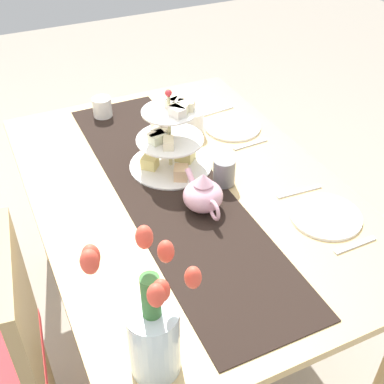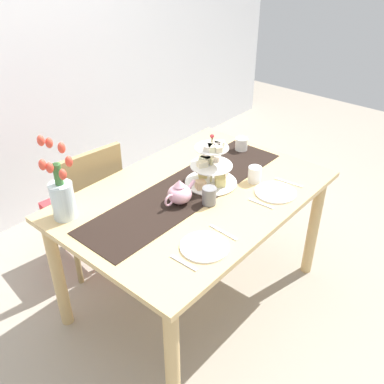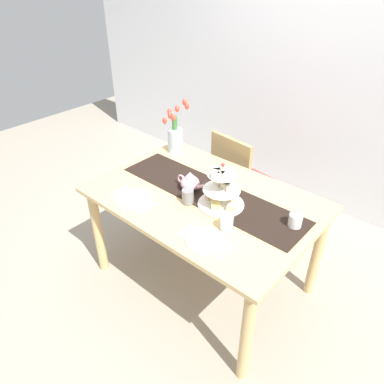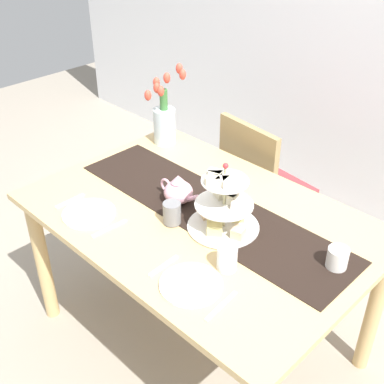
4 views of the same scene
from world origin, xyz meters
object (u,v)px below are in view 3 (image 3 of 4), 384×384
dinner_plate_left (133,199)px  tiered_cake_stand (222,191)px  knife_right (226,252)px  dining_table (204,210)px  dinner_plate_right (205,240)px  tulip_vase (175,135)px  mug_grey (188,196)px  teapot (190,182)px  knife_left (148,208)px  cream_jug (295,221)px  mug_white_text (227,223)px  chair_left (238,178)px  fork_right (186,230)px  fork_left (119,191)px

dinner_plate_left → tiered_cake_stand: bearing=35.5°
knife_right → dining_table: bearing=141.9°
dinner_plate_right → tulip_vase: bearing=142.1°
knife_right → dinner_plate_left: bearing=180.0°
mug_grey → teapot: bearing=126.7°
knife_left → dinner_plate_right: (0.48, 0.00, 0.00)m
cream_jug → knife_right: bearing=-110.5°
dinner_plate_right → mug_white_text: 0.17m
chair_left → knife_left: (0.03, -1.07, 0.27)m
chair_left → knife_right: 1.29m
dining_table → fork_right: (0.14, -0.34, 0.11)m
dinner_plate_right → knife_right: (0.15, 0.00, -0.00)m
fork_left → knife_left: 0.29m
tiered_cake_stand → tulip_vase: 0.83m
tulip_vase → cream_jug: size_ratio=4.93×
cream_jug → mug_grey: 0.68m
knife_right → mug_grey: 0.52m
tulip_vase → dinner_plate_right: size_ratio=1.82×
tiered_cake_stand → dining_table: bearing=179.7°
chair_left → teapot: 0.81m
knife_left → knife_right: same height
tiered_cake_stand → cream_jug: tiered_cake_stand is taller
tiered_cake_stand → tulip_vase: tulip_vase is taller
knife_left → knife_right: 0.62m
tulip_vase → fork_left: 0.72m
teapot → dinner_plate_left: teapot is taller
tiered_cake_stand → knife_left: size_ratio=1.79×
fork_right → mug_white_text: 0.24m
cream_jug → dinner_plate_right: bearing=-124.8°
tulip_vase → fork_right: (0.75, -0.69, -0.14)m
teapot → fork_right: teapot is taller
cream_jug → knife_right: size_ratio=0.50×
fork_right → knife_right: 0.29m
knife_left → mug_white_text: (0.51, 0.16, 0.04)m
mug_grey → dinner_plate_right: bearing=-33.3°
teapot → dinner_plate_left: 0.40m
knife_right → tulip_vase: bearing=146.2°
fork_right → teapot: bearing=128.8°
dining_table → dinner_plate_right: bearing=-49.8°
chair_left → knife_right: size_ratio=5.35×
tiered_cake_stand → teapot: 0.27m
cream_jug → tiered_cake_stand: bearing=-166.1°
fork_left → knife_right: (0.91, 0.00, 0.00)m
dining_table → teapot: (-0.13, 0.00, 0.17)m
dining_table → mug_white_text: (0.32, -0.18, 0.16)m
dinner_plate_right → knife_right: bearing=0.0°
knife_left → knife_right: size_ratio=1.00×
dining_table → mug_grey: 0.21m
fork_right → mug_grey: mug_grey is taller
chair_left → dining_table: bearing=-73.1°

